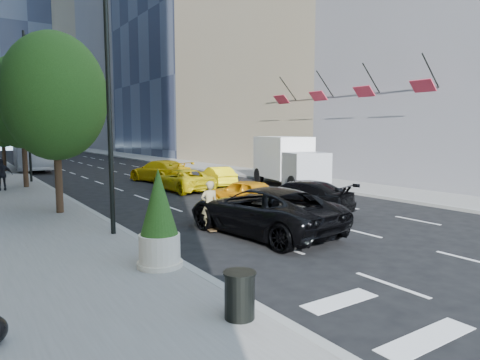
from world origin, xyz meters
TOP-DOWN VIEW (x-y plane):
  - ground at (0.00, 0.00)m, footprint 160.00×160.00m
  - sidewalk_right at (10.00, 30.00)m, footprint 4.00×120.00m
  - tower_right_far at (22.00, 98.00)m, footprint 20.00×24.00m
  - lamp_near at (-6.32, 4.00)m, footprint 2.13×0.22m
  - lamp_far at (-6.32, 22.00)m, footprint 2.13×0.22m
  - tree_near at (-7.20, 9.00)m, footprint 4.20×4.20m
  - tree_mid at (-7.20, 19.00)m, footprint 4.50×4.50m
  - tree_far at (-7.20, 32.00)m, footprint 3.90×3.90m
  - traffic_signal at (-6.40, 40.00)m, footprint 2.48×0.53m
  - facade_flags at (10.64, 10.00)m, footprint 1.85×13.30m
  - skateboarder at (-3.36, 3.00)m, footprint 0.69×0.53m
  - black_sedan_lincoln at (-2.00, 1.66)m, footprint 3.49×6.28m
  - black_sedan_mercedes at (1.55, 3.90)m, footprint 3.52×5.40m
  - taxi_a at (0.50, 6.50)m, footprint 2.46×4.13m
  - taxi_b at (3.51, 14.00)m, footprint 1.94×3.98m
  - taxi_c at (0.50, 13.00)m, footprint 2.40×4.85m
  - taxi_d at (1.20, 18.01)m, footprint 3.29×5.70m
  - city_bus at (-4.80, 33.90)m, footprint 3.56×11.66m
  - box_truck at (7.28, 11.29)m, footprint 4.00×7.07m
  - pedestrian_b at (-8.56, 18.00)m, footprint 1.12×0.53m
  - trash_can at (-6.60, -3.78)m, footprint 0.56×0.56m
  - planter_shrub at (-6.60, -0.13)m, footprint 1.04×1.04m

SIDE VIEW (x-z plane):
  - ground at x=0.00m, z-range 0.00..0.00m
  - sidewalk_right at x=10.00m, z-range 0.00..0.15m
  - trash_can at x=-6.60m, z-range 0.15..0.99m
  - taxi_b at x=3.51m, z-range 0.00..1.26m
  - taxi_a at x=0.50m, z-range 0.00..1.32m
  - taxi_c at x=0.50m, z-range 0.00..1.32m
  - black_sedan_mercedes at x=1.55m, z-range 0.00..1.46m
  - taxi_d at x=1.20m, z-range 0.00..1.55m
  - black_sedan_lincoln at x=-2.00m, z-range 0.00..1.66m
  - skateboarder at x=-3.36m, z-range 0.00..1.71m
  - pedestrian_b at x=-8.56m, z-range 0.15..2.00m
  - planter_shrub at x=-6.60m, z-range 0.09..2.59m
  - city_bus at x=-4.80m, z-range 0.00..3.20m
  - box_truck at x=7.28m, z-range 0.03..3.23m
  - traffic_signal at x=-6.40m, z-range 1.63..6.83m
  - tree_far at x=-7.20m, z-range 1.16..8.09m
  - tree_near at x=-7.20m, z-range 1.24..8.70m
  - tree_mid at x=-7.20m, z-range 1.32..9.31m
  - lamp_near at x=-6.32m, z-range 0.81..10.81m
  - lamp_far at x=-6.32m, z-range 0.81..10.81m
  - facade_flags at x=10.64m, z-range 5.16..7.21m
  - tower_right_far at x=22.00m, z-range 0.00..50.00m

